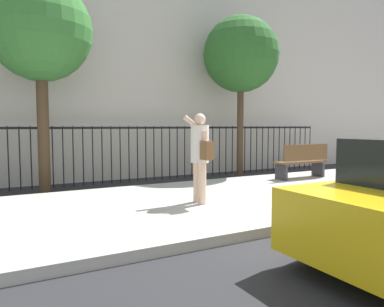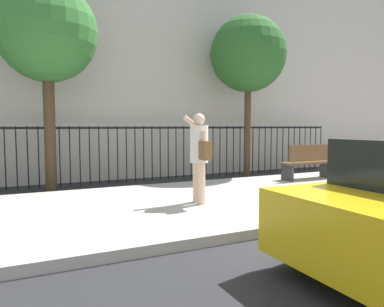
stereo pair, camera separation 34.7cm
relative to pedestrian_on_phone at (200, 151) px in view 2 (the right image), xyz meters
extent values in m
plane|color=#28282B|center=(1.14, -1.87, -1.13)|extent=(60.00, 60.00, 0.00)
cube|color=#B2ADA3|center=(1.14, 0.33, -1.05)|extent=(28.00, 4.40, 0.15)
cube|color=beige|center=(1.14, 6.63, 4.72)|extent=(28.00, 4.00, 11.69)
cube|color=black|center=(1.14, 4.03, 0.42)|extent=(12.00, 0.04, 0.06)
cylinder|color=black|center=(-3.33, 4.03, -0.33)|extent=(0.03, 0.03, 1.60)
cylinder|color=black|center=(-3.07, 4.03, -0.33)|extent=(0.03, 0.03, 1.60)
cylinder|color=black|center=(-2.82, 4.03, -0.33)|extent=(0.03, 0.03, 1.60)
cylinder|color=black|center=(-2.56, 4.03, -0.33)|extent=(0.03, 0.03, 1.60)
cylinder|color=black|center=(-2.31, 4.03, -0.33)|extent=(0.03, 0.03, 1.60)
cylinder|color=black|center=(-2.05, 4.03, -0.33)|extent=(0.03, 0.03, 1.60)
cylinder|color=black|center=(-1.80, 4.03, -0.33)|extent=(0.03, 0.03, 1.60)
cylinder|color=black|center=(-1.54, 4.03, -0.33)|extent=(0.03, 0.03, 1.60)
cylinder|color=black|center=(-1.29, 4.03, -0.33)|extent=(0.03, 0.03, 1.60)
cylinder|color=black|center=(-1.03, 4.03, -0.33)|extent=(0.03, 0.03, 1.60)
cylinder|color=black|center=(-0.78, 4.03, -0.33)|extent=(0.03, 0.03, 1.60)
cylinder|color=black|center=(-0.52, 4.03, -0.33)|extent=(0.03, 0.03, 1.60)
cylinder|color=black|center=(-0.26, 4.03, -0.33)|extent=(0.03, 0.03, 1.60)
cylinder|color=black|center=(-0.01, 4.03, -0.33)|extent=(0.03, 0.03, 1.60)
cylinder|color=black|center=(0.25, 4.03, -0.33)|extent=(0.03, 0.03, 1.60)
cylinder|color=black|center=(0.50, 4.03, -0.33)|extent=(0.03, 0.03, 1.60)
cylinder|color=black|center=(0.76, 4.03, -0.33)|extent=(0.03, 0.03, 1.60)
cylinder|color=black|center=(1.01, 4.03, -0.33)|extent=(0.03, 0.03, 1.60)
cylinder|color=black|center=(1.27, 4.03, -0.33)|extent=(0.03, 0.03, 1.60)
cylinder|color=black|center=(1.52, 4.03, -0.33)|extent=(0.03, 0.03, 1.60)
cylinder|color=black|center=(1.78, 4.03, -0.33)|extent=(0.03, 0.03, 1.60)
cylinder|color=black|center=(2.03, 4.03, -0.33)|extent=(0.03, 0.03, 1.60)
cylinder|color=black|center=(2.29, 4.03, -0.33)|extent=(0.03, 0.03, 1.60)
cylinder|color=black|center=(2.54, 4.03, -0.33)|extent=(0.03, 0.03, 1.60)
cylinder|color=black|center=(2.80, 4.03, -0.33)|extent=(0.03, 0.03, 1.60)
cylinder|color=black|center=(3.05, 4.03, -0.33)|extent=(0.03, 0.03, 1.60)
cylinder|color=black|center=(3.31, 4.03, -0.33)|extent=(0.03, 0.03, 1.60)
cylinder|color=black|center=(3.56, 4.03, -0.33)|extent=(0.03, 0.03, 1.60)
cylinder|color=black|center=(3.82, 4.03, -0.33)|extent=(0.03, 0.03, 1.60)
cylinder|color=black|center=(4.08, 4.03, -0.33)|extent=(0.03, 0.03, 1.60)
cylinder|color=black|center=(4.33, 4.03, -0.33)|extent=(0.03, 0.03, 1.60)
cylinder|color=black|center=(4.59, 4.03, -0.33)|extent=(0.03, 0.03, 1.60)
cylinder|color=black|center=(4.84, 4.03, -0.33)|extent=(0.03, 0.03, 1.60)
cylinder|color=black|center=(5.10, 4.03, -0.33)|extent=(0.03, 0.03, 1.60)
cylinder|color=black|center=(5.35, 4.03, -0.33)|extent=(0.03, 0.03, 1.60)
cylinder|color=black|center=(5.61, 4.03, -0.33)|extent=(0.03, 0.03, 1.60)
cylinder|color=black|center=(5.86, 4.03, -0.33)|extent=(0.03, 0.03, 1.60)
cylinder|color=black|center=(6.12, 4.03, -0.33)|extent=(0.03, 0.03, 1.60)
cylinder|color=black|center=(6.37, 4.03, -0.33)|extent=(0.03, 0.03, 1.60)
cylinder|color=black|center=(6.63, 4.03, -0.33)|extent=(0.03, 0.03, 1.60)
cylinder|color=black|center=(6.88, 4.03, -0.33)|extent=(0.03, 0.03, 1.60)
cylinder|color=black|center=(7.14, 4.03, -0.33)|extent=(0.03, 0.03, 1.60)
cylinder|color=black|center=(0.08, -2.83, -0.81)|extent=(0.64, 0.23, 0.64)
cylinder|color=beige|center=(0.00, 0.13, -0.59)|extent=(0.15, 0.15, 0.77)
cylinder|color=beige|center=(0.00, -0.07, -0.59)|extent=(0.15, 0.15, 0.77)
cylinder|color=silver|center=(0.00, 0.03, 0.14)|extent=(0.35, 0.35, 0.70)
sphere|color=beige|center=(0.00, 0.03, 0.60)|extent=(0.22, 0.22, 0.22)
cylinder|color=beige|center=(0.01, 0.23, 0.49)|extent=(0.49, 0.11, 0.38)
cylinder|color=beige|center=(-0.01, -0.17, 0.12)|extent=(0.09, 0.09, 0.53)
cube|color=black|center=(0.07, 0.17, 0.58)|extent=(0.01, 0.07, 0.15)
cube|color=brown|center=(-0.01, -0.23, 0.03)|extent=(0.17, 0.29, 0.34)
cube|color=brown|center=(4.10, 1.51, -0.53)|extent=(1.60, 0.45, 0.05)
cube|color=brown|center=(4.10, 1.32, -0.25)|extent=(1.60, 0.06, 0.44)
cube|color=#333338|center=(3.40, 1.51, -0.78)|extent=(0.08, 0.41, 0.40)
cube|color=#333338|center=(4.80, 1.51, -0.78)|extent=(0.08, 0.41, 0.40)
cylinder|color=#4C3823|center=(-2.32, 3.45, 0.46)|extent=(0.27, 0.27, 3.18)
sphere|color=#387A33|center=(-2.32, 3.45, 2.71)|extent=(2.38, 2.38, 2.38)
cylinder|color=#4C3823|center=(3.39, 3.38, 0.45)|extent=(0.20, 0.20, 3.16)
sphere|color=#2D6628|center=(3.39, 3.38, 2.67)|extent=(2.32, 2.32, 2.32)
camera|label=1|loc=(-3.36, -5.80, 0.47)|focal=33.79mm
camera|label=2|loc=(-3.05, -5.95, 0.47)|focal=33.79mm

